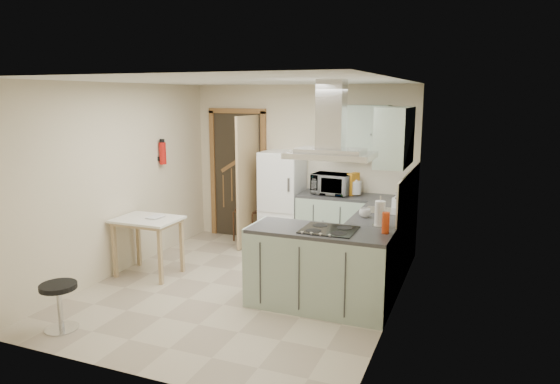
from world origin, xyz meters
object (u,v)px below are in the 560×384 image
at_px(extractor_hood, 330,155).
at_px(stool, 60,306).
at_px(peninsula, 320,269).
at_px(microwave, 332,184).
at_px(fridge, 283,200).
at_px(drop_leaf_table, 149,247).
at_px(bentwood_chair, 248,211).

bearing_deg(extractor_hood, stool, -147.70).
distance_m(peninsula, microwave, 2.09).
bearing_deg(fridge, drop_leaf_table, -122.61).
distance_m(drop_leaf_table, bentwood_chair, 2.04).
height_order(fridge, microwave, fridge).
relative_size(fridge, drop_leaf_table, 1.83).
relative_size(extractor_hood, drop_leaf_table, 1.10).
xyz_separation_m(bentwood_chair, stool, (-0.37, -3.62, -0.24)).
xyz_separation_m(fridge, peninsula, (1.22, -1.98, -0.30)).
xyz_separation_m(peninsula, extractor_hood, (0.10, 0.00, 1.27)).
relative_size(drop_leaf_table, bentwood_chair, 0.84).
bearing_deg(stool, extractor_hood, 32.30).
height_order(bentwood_chair, microwave, microwave).
bearing_deg(microwave, peninsula, -72.63).
bearing_deg(drop_leaf_table, extractor_hood, -3.99).
bearing_deg(extractor_hood, bentwood_chair, 133.23).
distance_m(extractor_hood, bentwood_chair, 3.16).
bearing_deg(fridge, peninsula, -58.26).
relative_size(drop_leaf_table, stool, 1.68).
xyz_separation_m(extractor_hood, microwave, (-0.53, 1.95, -0.67)).
bearing_deg(drop_leaf_table, stool, -86.15).
distance_m(extractor_hood, stool, 3.17).
xyz_separation_m(extractor_hood, drop_leaf_table, (-2.50, 0.15, -1.34)).
bearing_deg(microwave, fridge, -176.95).
height_order(stool, microwave, microwave).
height_order(peninsula, drop_leaf_table, peninsula).
height_order(peninsula, microwave, microwave).
height_order(peninsula, extractor_hood, extractor_hood).
bearing_deg(extractor_hood, peninsula, 180.00).
relative_size(fridge, stool, 3.07).
distance_m(bentwood_chair, microwave, 1.58).
xyz_separation_m(fridge, extractor_hood, (1.32, -1.98, 0.97)).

